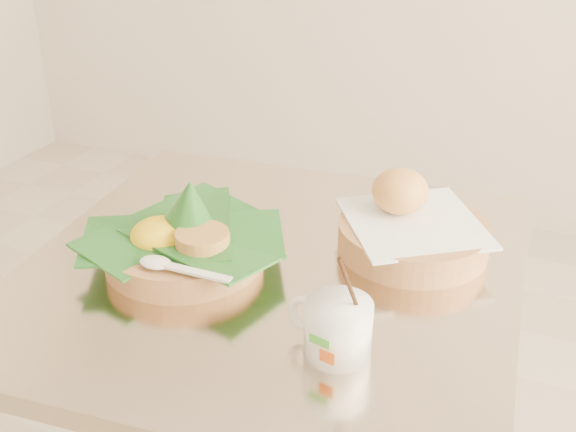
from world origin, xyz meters
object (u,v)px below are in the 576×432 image
at_px(cafe_table, 272,385).
at_px(rice_basket, 183,238).
at_px(coffee_mug, 336,326).
at_px(bread_basket, 411,228).

relative_size(cafe_table, rice_basket, 2.66).
distance_m(cafe_table, coffee_mug, 0.34).
distance_m(bread_basket, coffee_mug, 0.28).
bearing_deg(bread_basket, cafe_table, -142.58).
height_order(cafe_table, rice_basket, rice_basket).
bearing_deg(coffee_mug, bread_basket, 86.68).
bearing_deg(rice_basket, coffee_mug, -21.79).
distance_m(rice_basket, coffee_mug, 0.30).
xyz_separation_m(bread_basket, coffee_mug, (-0.02, -0.28, 0.00)).
xyz_separation_m(cafe_table, coffee_mug, (0.15, -0.15, 0.26)).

